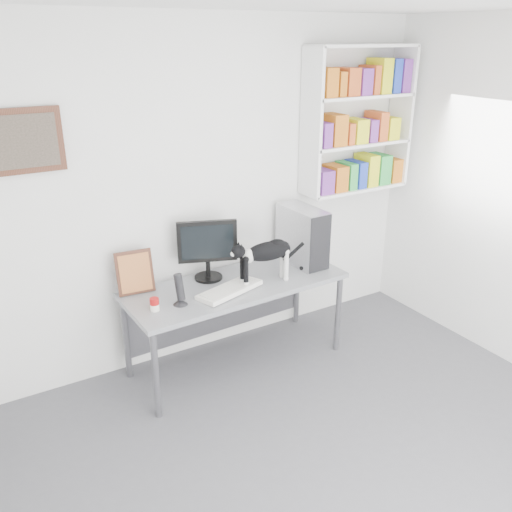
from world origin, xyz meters
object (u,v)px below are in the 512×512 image
(monitor, at_px, (207,250))
(desk, at_px, (237,324))
(pc_tower, at_px, (302,236))
(speaker, at_px, (180,289))
(bookshelf, at_px, (358,120))
(soup_can, at_px, (155,304))
(leaning_print, at_px, (135,272))
(cat, at_px, (266,262))
(keyboard, at_px, (230,290))

(monitor, bearing_deg, desk, -30.96)
(pc_tower, distance_m, speaker, 1.23)
(bookshelf, relative_size, desk, 0.71)
(bookshelf, distance_m, pc_tower, 1.12)
(bookshelf, xyz_separation_m, soup_can, (-2.07, -0.36, -1.07))
(monitor, bearing_deg, pc_tower, 13.29)
(desk, relative_size, monitor, 3.53)
(desk, bearing_deg, soup_can, -173.16)
(desk, height_order, leaning_print, leaning_print)
(monitor, relative_size, leaning_print, 1.46)
(bookshelf, distance_m, leaning_print, 2.29)
(cat, bearing_deg, bookshelf, 21.63)
(keyboard, xyz_separation_m, soup_can, (-0.59, 0.01, 0.03))
(leaning_print, height_order, soup_can, leaning_print)
(desk, distance_m, pc_tower, 0.92)
(pc_tower, distance_m, cat, 0.52)
(monitor, xyz_separation_m, speaker, (-0.37, -0.30, -0.12))
(desk, xyz_separation_m, monitor, (-0.15, 0.19, 0.61))
(bookshelf, bearing_deg, speaker, -168.93)
(speaker, distance_m, cat, 0.73)
(speaker, height_order, soup_can, speaker)
(bookshelf, distance_m, desk, 2.03)
(monitor, bearing_deg, bookshelf, 22.77)
(cat, bearing_deg, leaning_print, 163.64)
(leaning_print, relative_size, soup_can, 3.56)
(desk, bearing_deg, keyboard, -137.18)
(bookshelf, distance_m, speaker, 2.16)
(desk, distance_m, cat, 0.59)
(monitor, xyz_separation_m, keyboard, (0.03, -0.31, -0.23))
(speaker, xyz_separation_m, leaning_print, (-0.20, 0.36, 0.05))
(cat, bearing_deg, desk, 156.37)
(bookshelf, bearing_deg, leaning_print, -179.71)
(bookshelf, distance_m, keyboard, 1.88)
(pc_tower, xyz_separation_m, soup_can, (-1.40, -0.19, -0.19))
(speaker, relative_size, leaning_print, 0.72)
(bookshelf, xyz_separation_m, keyboard, (-1.48, -0.37, -1.10))
(keyboard, height_order, soup_can, soup_can)
(keyboard, distance_m, pc_tower, 0.86)
(soup_can, bearing_deg, speaker, -1.73)
(desk, xyz_separation_m, speaker, (-0.52, -0.12, 0.49))
(desk, xyz_separation_m, keyboard, (-0.12, -0.12, 0.38))
(monitor, height_order, cat, monitor)
(monitor, xyz_separation_m, cat, (0.36, -0.30, -0.07))
(speaker, xyz_separation_m, cat, (0.73, 0.01, 0.05))
(leaning_print, bearing_deg, keyboard, -25.19)
(monitor, distance_m, soup_can, 0.67)
(desk, relative_size, cat, 3.08)
(soup_can, bearing_deg, pc_tower, 7.90)
(keyboard, relative_size, leaning_print, 1.54)
(pc_tower, xyz_separation_m, cat, (-0.47, -0.19, -0.07))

